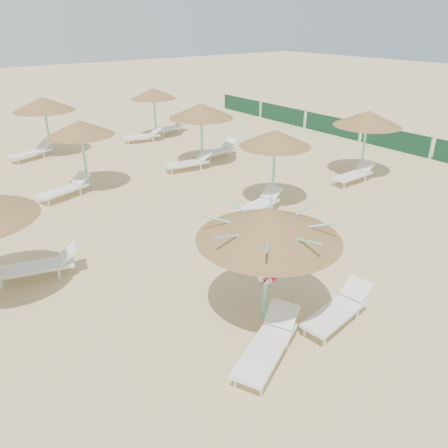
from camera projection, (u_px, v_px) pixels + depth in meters
ground at (269, 309)px, 10.00m from camera, size 120.00×120.00×0.00m
main_palapa at (269, 224)px, 8.70m from camera, size 2.97×2.97×2.66m
lounger_main_a at (268, 343)px, 8.40m from camera, size 2.13×1.45×0.75m
lounger_main_b at (339, 309)px, 9.43m from camera, size 2.02×0.84×0.71m
palapa_field at (109, 127)px, 16.43m from camera, size 18.47×14.21×2.72m
windbreak_fence at (332, 126)px, 24.61m from camera, size 0.08×19.84×1.10m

